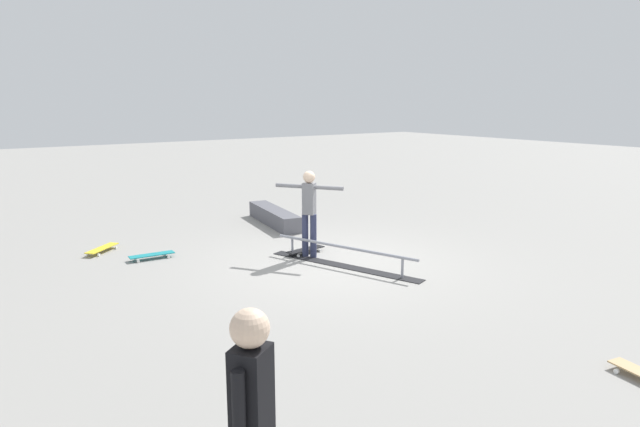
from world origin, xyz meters
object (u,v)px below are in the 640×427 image
Objects in this scene: grind_rail at (344,257)px; skate_ledge at (274,216)px; skateboard_main at (306,250)px; bystander_black_shirt at (252,427)px; skater_main at (309,208)px; loose_skateboard_teal at (152,255)px; loose_skateboard_yellow at (102,248)px.

skate_ledge is (3.59, -0.68, 0.02)m from grind_rail.
bystander_black_shirt is at bearing 46.75° from skateboard_main.
bystander_black_shirt reaches higher than skater_main.
skate_ledge is 2.87× the size of loose_skateboard_teal.
skate_ledge is 2.84× the size of skateboard_main.
skateboard_main is 1.01× the size of loose_skateboard_teal.
skater_main is at bearing 66.11° from skateboard_main.
skater_main is 2.19× the size of loose_skateboard_yellow.
loose_skateboard_teal is at bearing 80.82° from loose_skateboard_yellow.
skater_main reaches higher than skate_ledge.
loose_skateboard_teal is (7.02, -1.62, -0.88)m from bystander_black_shirt.
grind_rail is 6.35m from bystander_black_shirt.
skater_main is at bearing -8.26° from grind_rail.
skater_main reaches higher than grind_rail.
bystander_black_shirt reaches higher than skateboard_main.
skateboard_main is 0.48× the size of bystander_black_shirt.
skater_main reaches higher than loose_skateboard_yellow.
loose_skateboard_yellow is at bearing -43.63° from skateboard_main.
loose_skateboard_teal is (-1.23, 3.28, -0.11)m from skate_ledge.
grind_rail is 1.06m from skateboard_main.
skateboard_main is at bearing 162.85° from skate_ledge.
bystander_black_shirt is 2.32× the size of loose_skateboard_yellow.
loose_skateboard_yellow is at bearing 93.53° from skate_ledge.
skate_ledge reaches higher than skateboard_main.
skateboard_main is (0.23, -0.07, -0.86)m from skater_main.
bystander_black_shirt reaches higher than skate_ledge.
grind_rail is at bearing 13.36° from bystander_black_shirt.
grind_rail is at bearing 92.29° from loose_skateboard_yellow.
grind_rail reaches higher than loose_skateboard_yellow.
skater_main is at bearing 162.91° from skate_ledge.
skate_ledge is at bearing 24.78° from bystander_black_shirt.
loose_skateboard_teal is at bearing -34.94° from skateboard_main.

